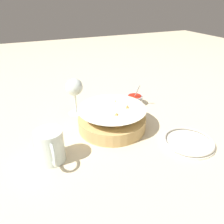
{
  "coord_description": "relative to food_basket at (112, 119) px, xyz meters",
  "views": [
    {
      "loc": [
        0.63,
        -0.31,
        0.46
      ],
      "look_at": [
        -0.04,
        -0.02,
        0.07
      ],
      "focal_mm": 35.0,
      "sensor_mm": 36.0,
      "label": 1
    }
  ],
  "objects": [
    {
      "name": "ground_plane",
      "position": [
        0.04,
        0.02,
        -0.04
      ],
      "size": [
        4.0,
        4.0,
        0.0
      ],
      "primitive_type": "plane",
      "color": "beige"
    },
    {
      "name": "food_basket",
      "position": [
        0.0,
        0.0,
        0.0
      ],
      "size": [
        0.26,
        0.26,
        0.1
      ],
      "color": "tan",
      "rests_on": "ground_plane"
    },
    {
      "name": "sauce_cup",
      "position": [
        -0.15,
        0.18,
        -0.02
      ],
      "size": [
        0.08,
        0.08,
        0.11
      ],
      "color": "#B7B7BC",
      "rests_on": "ground_plane"
    },
    {
      "name": "wine_glass",
      "position": [
        -0.17,
        -0.1,
        0.08
      ],
      "size": [
        0.07,
        0.07,
        0.16
      ],
      "color": "silver",
      "rests_on": "ground_plane"
    },
    {
      "name": "beer_mug",
      "position": [
        0.1,
        -0.25,
        0.01
      ],
      "size": [
        0.13,
        0.09,
        0.11
      ],
      "color": "silver",
      "rests_on": "ground_plane"
    },
    {
      "name": "side_plate",
      "position": [
        0.2,
        0.2,
        -0.03
      ],
      "size": [
        0.18,
        0.18,
        0.01
      ],
      "color": "silver",
      "rests_on": "ground_plane"
    }
  ]
}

